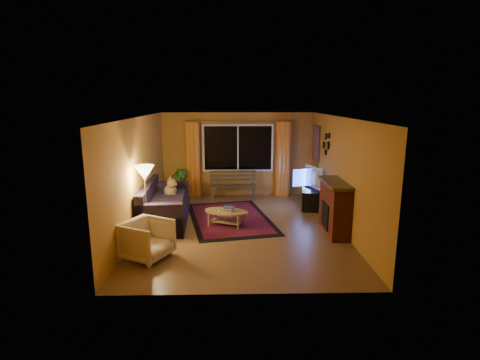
{
  "coord_description": "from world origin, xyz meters",
  "views": [
    {
      "loc": [
        -0.2,
        -8.16,
        2.89
      ],
      "look_at": [
        0.0,
        0.3,
        1.05
      ],
      "focal_mm": 28.0,
      "sensor_mm": 36.0,
      "label": 1
    }
  ],
  "objects_px": {
    "sofa": "(165,203)",
    "floor_lamp": "(146,202)",
    "armchair": "(147,238)",
    "coffee_table": "(226,218)",
    "tv_console": "(310,197)",
    "bench": "(233,193)"
  },
  "relations": [
    {
      "from": "sofa",
      "to": "coffee_table",
      "type": "relative_size",
      "value": 2.25
    },
    {
      "from": "sofa",
      "to": "armchair",
      "type": "distance_m",
      "value": 2.09
    },
    {
      "from": "armchair",
      "to": "coffee_table",
      "type": "bearing_deg",
      "value": -11.56
    },
    {
      "from": "armchair",
      "to": "coffee_table",
      "type": "relative_size",
      "value": 0.77
    },
    {
      "from": "armchair",
      "to": "coffee_table",
      "type": "xyz_separation_m",
      "value": [
        1.43,
        1.75,
        -0.21
      ]
    },
    {
      "from": "sofa",
      "to": "armchair",
      "type": "xyz_separation_m",
      "value": [
        0.02,
        -2.09,
        -0.07
      ]
    },
    {
      "from": "sofa",
      "to": "armchair",
      "type": "height_order",
      "value": "sofa"
    },
    {
      "from": "armchair",
      "to": "coffee_table",
      "type": "distance_m",
      "value": 2.27
    },
    {
      "from": "floor_lamp",
      "to": "coffee_table",
      "type": "distance_m",
      "value": 1.89
    },
    {
      "from": "bench",
      "to": "tv_console",
      "type": "distance_m",
      "value": 2.23
    },
    {
      "from": "sofa",
      "to": "floor_lamp",
      "type": "bearing_deg",
      "value": -104.09
    },
    {
      "from": "sofa",
      "to": "tv_console",
      "type": "relative_size",
      "value": 1.86
    },
    {
      "from": "floor_lamp",
      "to": "coffee_table",
      "type": "height_order",
      "value": "floor_lamp"
    },
    {
      "from": "bench",
      "to": "armchair",
      "type": "height_order",
      "value": "armchair"
    },
    {
      "from": "floor_lamp",
      "to": "coffee_table",
      "type": "xyz_separation_m",
      "value": [
        1.66,
        0.7,
        -0.6
      ]
    },
    {
      "from": "floor_lamp",
      "to": "armchair",
      "type": "bearing_deg",
      "value": -77.91
    },
    {
      "from": "tv_console",
      "to": "bench",
      "type": "bearing_deg",
      "value": 170.46
    },
    {
      "from": "coffee_table",
      "to": "tv_console",
      "type": "bearing_deg",
      "value": 35.34
    },
    {
      "from": "armchair",
      "to": "sofa",
      "type": "bearing_deg",
      "value": 28.34
    },
    {
      "from": "floor_lamp",
      "to": "tv_console",
      "type": "height_order",
      "value": "floor_lamp"
    },
    {
      "from": "sofa",
      "to": "floor_lamp",
      "type": "height_order",
      "value": "floor_lamp"
    },
    {
      "from": "bench",
      "to": "sofa",
      "type": "relative_size",
      "value": 0.58
    }
  ]
}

